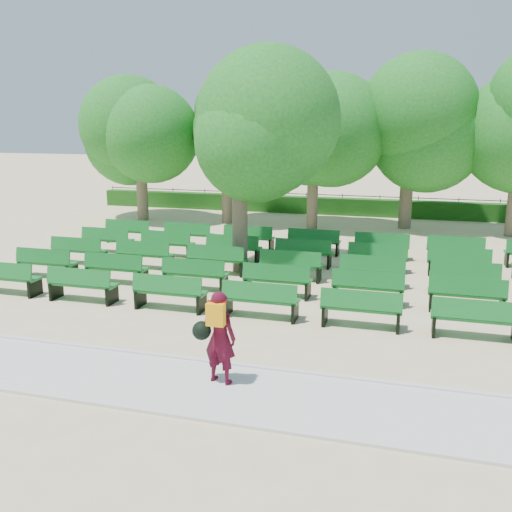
{
  "coord_description": "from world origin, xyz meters",
  "views": [
    {
      "loc": [
        4.9,
        -16.64,
        4.97
      ],
      "look_at": [
        0.47,
        -1.0,
        1.1
      ],
      "focal_mm": 40.0,
      "sensor_mm": 36.0,
      "label": 1
    }
  ],
  "objects": [
    {
      "name": "tree_line",
      "position": [
        0.0,
        10.0,
        0.0
      ],
      "size": [
        21.8,
        6.8,
        7.04
      ],
      "primitive_type": null,
      "color": "#217422",
      "rests_on": "ground"
    },
    {
      "name": "ground",
      "position": [
        0.0,
        0.0,
        0.0
      ],
      "size": [
        120.0,
        120.0,
        0.0
      ],
      "primitive_type": "plane",
      "color": "beige"
    },
    {
      "name": "fence",
      "position": [
        0.0,
        14.4,
        0.0
      ],
      "size": [
        26.0,
        0.1,
        1.02
      ],
      "primitive_type": null,
      "color": "black",
      "rests_on": "ground"
    },
    {
      "name": "bench_array",
      "position": [
        1.21,
        0.63,
        0.1
      ],
      "size": [
        2.0,
        0.72,
        1.24
      ],
      "rotation": [
        0.0,
        0.0,
        0.06
      ],
      "color": "#126A24",
      "rests_on": "ground"
    },
    {
      "name": "person",
      "position": [
        1.45,
        -7.08,
        1.0
      ],
      "size": [
        0.89,
        0.57,
        1.82
      ],
      "rotation": [
        0.0,
        0.0,
        2.94
      ],
      "color": "#460A1A",
      "rests_on": "ground"
    },
    {
      "name": "curb",
      "position": [
        0.0,
        -6.25,
        0.05
      ],
      "size": [
        30.0,
        0.12,
        0.1
      ],
      "primitive_type": "cube",
      "color": "silver",
      "rests_on": "ground"
    },
    {
      "name": "tree_among",
      "position": [
        -0.72,
        1.23,
        4.55
      ],
      "size": [
        4.96,
        4.96,
        6.81
      ],
      "color": "brown",
      "rests_on": "ground"
    },
    {
      "name": "paving",
      "position": [
        0.0,
        -7.4,
        0.03
      ],
      "size": [
        30.0,
        2.2,
        0.06
      ],
      "primitive_type": "cube",
      "color": "silver",
      "rests_on": "ground"
    },
    {
      "name": "hedge",
      "position": [
        0.0,
        14.0,
        0.45
      ],
      "size": [
        26.0,
        0.7,
        0.9
      ],
      "primitive_type": "cube",
      "color": "#194D14",
      "rests_on": "ground"
    }
  ]
}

